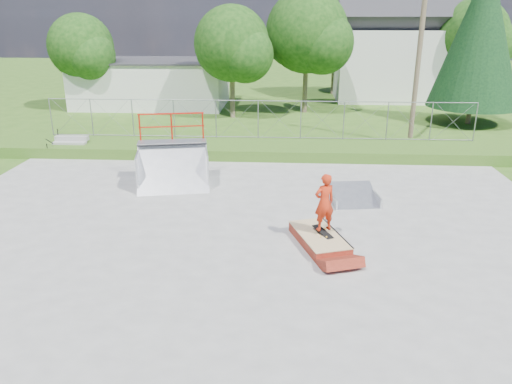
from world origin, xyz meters
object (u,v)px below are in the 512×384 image
(flat_bank_ramp, at_px, (353,196))
(quarter_pipe, at_px, (172,153))
(skater, at_px, (324,205))
(grind_box, at_px, (319,239))

(flat_bank_ramp, bearing_deg, quarter_pipe, 161.19)
(flat_bank_ramp, height_order, skater, skater)
(grind_box, height_order, flat_bank_ramp, flat_bank_ramp)
(grind_box, bearing_deg, quarter_pipe, 118.98)
(skater, bearing_deg, quarter_pipe, -66.25)
(grind_box, relative_size, flat_bank_ramp, 1.48)
(grind_box, height_order, quarter_pipe, quarter_pipe)
(flat_bank_ramp, relative_size, skater, 1.01)
(flat_bank_ramp, bearing_deg, skater, -118.11)
(grind_box, xyz_separation_m, skater, (0.10, 0.04, 1.02))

